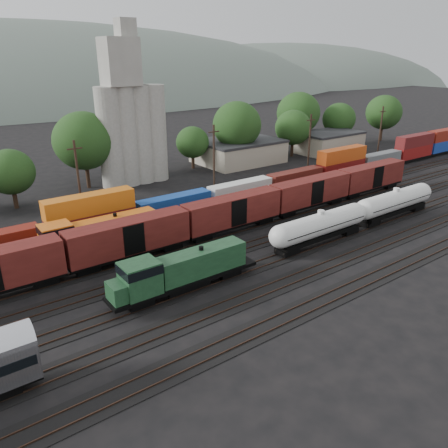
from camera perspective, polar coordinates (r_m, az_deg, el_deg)
ground at (r=55.70m, az=1.64°, el=-3.37°), size 600.00×600.00×0.00m
tracks at (r=55.68m, az=1.64°, el=-3.32°), size 180.00×33.20×0.20m
green_locomotive at (r=45.04m, az=-6.11°, el=-6.19°), size 16.88×2.98×4.47m
tank_car_a at (r=57.59m, az=12.42°, el=-0.20°), size 16.78×3.01×4.40m
tank_car_b at (r=70.17m, az=21.40°, el=2.74°), size 17.03×3.05×4.46m
orange_locomotive at (r=56.43m, az=-16.71°, el=-1.19°), size 17.68×2.95×4.42m
boxcar_string at (r=50.42m, az=-20.26°, el=-3.63°), size 122.80×2.90×4.20m
container_wall at (r=69.60m, az=-1.81°, el=4.03°), size 162.47×2.60×5.80m
grain_silo at (r=84.17m, az=-12.01°, el=12.68°), size 13.40×5.00×29.00m
industrial_sheds at (r=86.59m, az=-9.34°, el=7.22°), size 119.38×17.26×5.10m
tree_band at (r=86.01m, az=-12.10°, el=10.49°), size 167.96×22.67×14.28m
utility_poles at (r=71.33m, az=-9.30°, el=7.22°), size 122.20×0.36×12.00m
distant_hills at (r=307.98m, az=-26.13°, el=11.04°), size 860.00×286.00×130.00m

